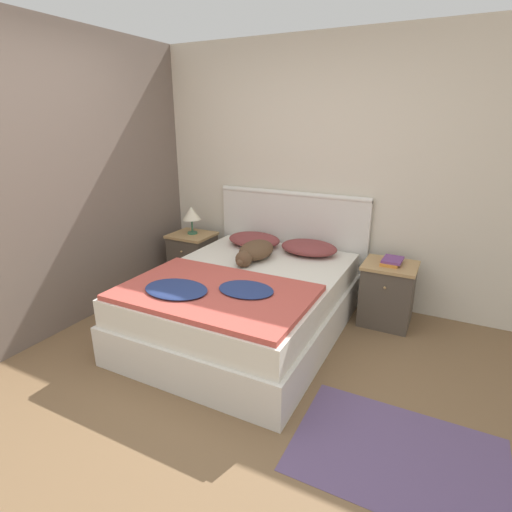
{
  "coord_description": "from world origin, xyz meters",
  "views": [
    {
      "loc": [
        1.41,
        -1.73,
        1.8
      ],
      "look_at": [
        -0.1,
        1.24,
        0.65
      ],
      "focal_mm": 28.0,
      "sensor_mm": 36.0,
      "label": 1
    }
  ],
  "objects_px": {
    "bed": "(246,303)",
    "dog": "(255,251)",
    "nightstand_right": "(387,294)",
    "nightstand_left": "(193,258)",
    "book_stack": "(391,261)",
    "table_lamp": "(191,214)",
    "pillow_right": "(309,248)",
    "pillow_left": "(254,240)"
  },
  "relations": [
    {
      "from": "bed",
      "to": "nightstand_left",
      "type": "xyz_separation_m",
      "value": [
        -1.07,
        0.72,
        0.02
      ]
    },
    {
      "from": "nightstand_right",
      "to": "pillow_right",
      "type": "relative_size",
      "value": 1.04
    },
    {
      "from": "bed",
      "to": "pillow_right",
      "type": "distance_m",
      "value": 0.87
    },
    {
      "from": "table_lamp",
      "to": "book_stack",
      "type": "bearing_deg",
      "value": 0.02
    },
    {
      "from": "pillow_right",
      "to": "book_stack",
      "type": "distance_m",
      "value": 0.78
    },
    {
      "from": "nightstand_left",
      "to": "pillow_left",
      "type": "height_order",
      "value": "pillow_left"
    },
    {
      "from": "nightstand_left",
      "to": "pillow_left",
      "type": "relative_size",
      "value": 1.04
    },
    {
      "from": "table_lamp",
      "to": "pillow_left",
      "type": "bearing_deg",
      "value": 0.45
    },
    {
      "from": "bed",
      "to": "book_stack",
      "type": "distance_m",
      "value": 1.35
    },
    {
      "from": "bed",
      "to": "pillow_right",
      "type": "height_order",
      "value": "pillow_right"
    },
    {
      "from": "pillow_right",
      "to": "dog",
      "type": "height_order",
      "value": "dog"
    },
    {
      "from": "pillow_left",
      "to": "nightstand_left",
      "type": "bearing_deg",
      "value": -178.46
    },
    {
      "from": "pillow_left",
      "to": "book_stack",
      "type": "distance_m",
      "value": 1.37
    },
    {
      "from": "nightstand_right",
      "to": "dog",
      "type": "relative_size",
      "value": 0.9
    },
    {
      "from": "nightstand_right",
      "to": "pillow_right",
      "type": "bearing_deg",
      "value": 178.46
    },
    {
      "from": "nightstand_right",
      "to": "bed",
      "type": "bearing_deg",
      "value": -145.98
    },
    {
      "from": "nightstand_right",
      "to": "table_lamp",
      "type": "relative_size",
      "value": 1.89
    },
    {
      "from": "nightstand_left",
      "to": "nightstand_right",
      "type": "distance_m",
      "value": 2.15
    },
    {
      "from": "dog",
      "to": "book_stack",
      "type": "height_order",
      "value": "dog"
    },
    {
      "from": "nightstand_left",
      "to": "book_stack",
      "type": "height_order",
      "value": "book_stack"
    },
    {
      "from": "nightstand_right",
      "to": "pillow_left",
      "type": "relative_size",
      "value": 1.04
    },
    {
      "from": "nightstand_right",
      "to": "dog",
      "type": "xyz_separation_m",
      "value": [
        -1.17,
        -0.36,
        0.34
      ]
    },
    {
      "from": "table_lamp",
      "to": "pillow_right",
      "type": "bearing_deg",
      "value": 0.26
    },
    {
      "from": "dog",
      "to": "table_lamp",
      "type": "xyz_separation_m",
      "value": [
        -0.98,
        0.37,
        0.18
      ]
    },
    {
      "from": "dog",
      "to": "table_lamp",
      "type": "height_order",
      "value": "table_lamp"
    },
    {
      "from": "book_stack",
      "to": "table_lamp",
      "type": "distance_m",
      "value": 2.16
    },
    {
      "from": "bed",
      "to": "pillow_right",
      "type": "bearing_deg",
      "value": 68.16
    },
    {
      "from": "bed",
      "to": "dog",
      "type": "xyz_separation_m",
      "value": [
        -0.1,
        0.37,
        0.36
      ]
    },
    {
      "from": "pillow_right",
      "to": "dog",
      "type": "bearing_deg",
      "value": -136.17
    },
    {
      "from": "nightstand_right",
      "to": "nightstand_left",
      "type": "bearing_deg",
      "value": 180.0
    },
    {
      "from": "pillow_left",
      "to": "dog",
      "type": "relative_size",
      "value": 0.87
    },
    {
      "from": "nightstand_left",
      "to": "table_lamp",
      "type": "height_order",
      "value": "table_lamp"
    },
    {
      "from": "pillow_left",
      "to": "dog",
      "type": "xyz_separation_m",
      "value": [
        0.2,
        -0.38,
        0.02
      ]
    },
    {
      "from": "pillow_right",
      "to": "dog",
      "type": "relative_size",
      "value": 0.87
    },
    {
      "from": "pillow_left",
      "to": "book_stack",
      "type": "bearing_deg",
      "value": -0.23
    },
    {
      "from": "nightstand_left",
      "to": "table_lamp",
      "type": "relative_size",
      "value": 1.89
    },
    {
      "from": "pillow_right",
      "to": "bed",
      "type": "bearing_deg",
      "value": -111.84
    },
    {
      "from": "nightstand_left",
      "to": "nightstand_right",
      "type": "xyz_separation_m",
      "value": [
        2.15,
        0.0,
        0.0
      ]
    },
    {
      "from": "bed",
      "to": "pillow_left",
      "type": "xyz_separation_m",
      "value": [
        -0.3,
        0.75,
        0.34
      ]
    },
    {
      "from": "pillow_left",
      "to": "dog",
      "type": "distance_m",
      "value": 0.43
    },
    {
      "from": "bed",
      "to": "nightstand_left",
      "type": "distance_m",
      "value": 1.3
    },
    {
      "from": "nightstand_left",
      "to": "table_lamp",
      "type": "distance_m",
      "value": 0.51
    }
  ]
}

